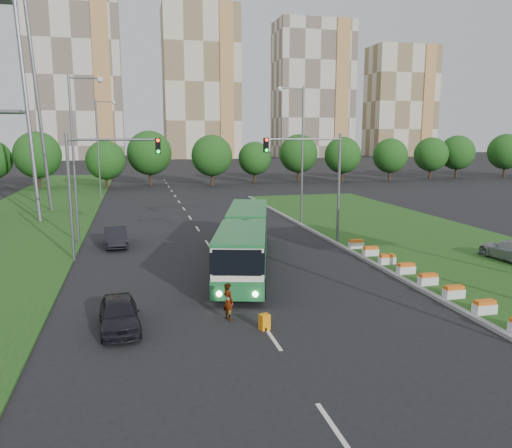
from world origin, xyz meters
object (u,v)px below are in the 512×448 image
object	(u,v)px
traffic_mast_left	(96,176)
car_median	(512,250)
car_left_far	(116,236)
articulated_bus	(242,239)
car_left_near	(119,314)
pedestrian	(228,301)
traffic_mast_median	(318,171)
shopping_trolley	(265,322)

from	to	relation	value
traffic_mast_left	car_median	distance (m)	26.44
car_left_far	car_median	bearing A→B (deg)	-28.13
articulated_bus	traffic_mast_left	bearing A→B (deg)	172.83
traffic_mast_left	car_median	world-z (taller)	traffic_mast_left
car_left_near	pedestrian	bearing A→B (deg)	-3.87
car_median	pedestrian	xyz separation A→B (m)	(-19.00, -5.38, 0.00)
traffic_mast_median	traffic_mast_left	xyz separation A→B (m)	(-15.16, -1.00, 0.00)
car_left_far	car_left_near	bearing A→B (deg)	-91.72
articulated_bus	car_left_far	bearing A→B (deg)	152.14
car_median	pedestrian	size ratio (longest dim) A/B	2.80
traffic_mast_median	shopping_trolley	size ratio (longest dim) A/B	12.09
car_left_near	shopping_trolley	xyz separation A→B (m)	(5.79, -1.47, -0.34)
shopping_trolley	car_median	bearing A→B (deg)	2.97
traffic_mast_left	traffic_mast_median	bearing A→B (deg)	3.77
traffic_mast_left	car_median	bearing A→B (deg)	-15.81
traffic_mast_median	traffic_mast_left	size ratio (longest dim) A/B	1.00
car_left_near	car_median	bearing A→B (deg)	8.82
traffic_mast_median	pedestrian	bearing A→B (deg)	-124.01
traffic_mast_median	pedestrian	size ratio (longest dim) A/B	4.88
car_left_far	pedestrian	world-z (taller)	pedestrian
car_left_far	shopping_trolley	xyz separation A→B (m)	(6.46, -17.68, -0.39)
pedestrian	traffic_mast_left	bearing A→B (deg)	1.61
traffic_mast_median	traffic_mast_left	world-z (taller)	same
traffic_mast_median	car_left_far	xyz separation A→B (m)	(-14.32, 2.71, -4.63)
car_left_far	pedestrian	bearing A→B (deg)	-76.19
car_median	car_left_near	bearing A→B (deg)	8.20
pedestrian	traffic_mast_median	bearing A→B (deg)	-58.31
traffic_mast_left	pedestrian	bearing A→B (deg)	-64.08
articulated_bus	pedestrian	world-z (taller)	articulated_bus
traffic_mast_left	car_left_near	bearing A→B (deg)	-83.13
car_median	traffic_mast_left	bearing A→B (deg)	-20.51
traffic_mast_left	car_median	xyz separation A→B (m)	(25.07, -7.10, -4.53)
traffic_mast_median	car_median	xyz separation A→B (m)	(9.91, -8.10, -4.53)
traffic_mast_median	car_left_far	distance (m)	15.29
pedestrian	shopping_trolley	world-z (taller)	pedestrian
articulated_bus	car_median	world-z (taller)	articulated_bus
articulated_bus	pedestrian	bearing A→B (deg)	-90.65
traffic_mast_left	shopping_trolley	distance (m)	16.54
car_median	shopping_trolley	size ratio (longest dim) A/B	6.94
car_left_far	pedestrian	distance (m)	17.01
traffic_mast_left	articulated_bus	xyz separation A→B (m)	(8.60, -3.54, -3.73)
articulated_bus	car_left_near	size ratio (longest dim) A/B	4.09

